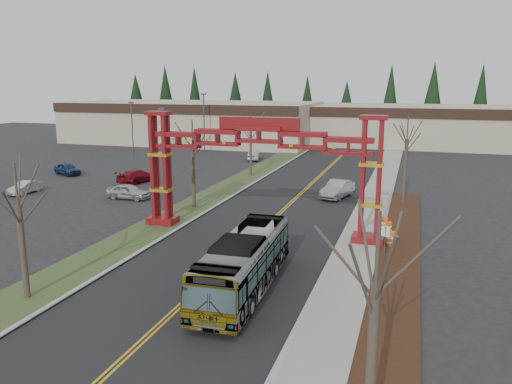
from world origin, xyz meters
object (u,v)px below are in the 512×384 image
at_px(silver_sedan, 337,189).
at_px(bare_tree_right_far, 407,140).
at_px(retail_building_west, 194,122).
at_px(parked_car_far_a, 254,155).
at_px(parked_car_near_a, 128,191).
at_px(bare_tree_median_mid, 192,145).
at_px(bare_tree_median_far, 251,132).
at_px(bare_tree_median_near, 18,206).
at_px(light_pole_mid, 132,126).
at_px(street_sign, 385,237).
at_px(barrel_north, 384,225).
at_px(barrel_south, 391,239).
at_px(gateway_arch, 259,154).
at_px(parked_car_mid_b, 67,169).
at_px(barrel_mid, 389,228).
at_px(bare_tree_right_near, 376,287).
at_px(light_pole_near, 163,140).
at_px(retail_building_east, 412,125).
at_px(light_pole_far, 204,118).
at_px(parked_car_mid_a, 137,176).
at_px(transit_bus, 244,263).

relative_size(silver_sedan, bare_tree_right_far, 0.63).
xyz_separation_m(retail_building_west, parked_car_far_a, (18.46, -19.61, -3.04)).
height_order(parked_car_near_a, bare_tree_median_mid, bare_tree_median_mid).
bearing_deg(bare_tree_median_far, bare_tree_median_mid, -90.00).
relative_size(bare_tree_median_near, light_pole_mid, 0.86).
relative_size(street_sign, barrel_north, 2.16).
xyz_separation_m(silver_sedan, barrel_south, (5.80, -14.09, -0.29)).
relative_size(bare_tree_median_mid, barrel_south, 7.20).
height_order(gateway_arch, parked_car_far_a, gateway_arch).
xyz_separation_m(parked_car_near_a, bare_tree_median_far, (7.42, 15.26, 4.63)).
height_order(parked_car_mid_b, bare_tree_median_far, bare_tree_median_far).
relative_size(retail_building_west, barrel_mid, 50.04).
bearing_deg(light_pole_mid, barrel_south, -38.46).
relative_size(bare_tree_median_far, barrel_north, 6.83).
distance_m(bare_tree_right_near, bare_tree_right_far, 34.57).
xyz_separation_m(parked_car_far_a, street_sign, (20.87, -37.97, 0.97)).
bearing_deg(light_pole_near, retail_building_east, 61.28).
distance_m(parked_car_mid_b, barrel_mid, 41.14).
bearing_deg(light_pole_far, parked_car_mid_a, -83.24).
bearing_deg(parked_car_far_a, parked_car_mid_a, 55.95).
xyz_separation_m(parked_car_far_a, light_pole_far, (-10.49, 6.16, 4.72)).
distance_m(bare_tree_median_mid, barrel_south, 19.34).
relative_size(silver_sedan, light_pole_mid, 0.61).
distance_m(light_pole_far, barrel_mid, 49.28).
distance_m(parked_car_mid_b, light_pole_far, 25.99).
relative_size(bare_tree_median_near, bare_tree_median_mid, 0.91).
height_order(barrel_south, barrel_mid, barrel_south).
xyz_separation_m(parked_car_mid_a, bare_tree_median_mid, (10.94, -8.57, 4.90)).
bearing_deg(barrel_mid, street_sign, -89.21).
bearing_deg(bare_tree_median_near, transit_bus, 23.13).
height_order(retail_building_east, bare_tree_right_far, bare_tree_right_far).
relative_size(parked_car_near_a, parked_car_mid_b, 1.02).
distance_m(gateway_arch, bare_tree_median_mid, 9.95).
bearing_deg(silver_sedan, light_pole_far, 147.25).
bearing_deg(barrel_north, light_pole_near, 154.72).
bearing_deg(barrel_north, bare_tree_median_near, -133.22).
height_order(barrel_south, barrel_north, barrel_south).
xyz_separation_m(silver_sedan, light_pole_far, (-25.80, 26.78, 4.60)).
bearing_deg(parked_car_near_a, light_pole_far, 11.85).
distance_m(silver_sedan, street_sign, 18.24).
xyz_separation_m(bare_tree_right_far, light_pole_mid, (-39.00, 17.59, -1.15)).
height_order(silver_sedan, barrel_north, silver_sedan).
bearing_deg(light_pole_far, barrel_north, -50.31).
bearing_deg(bare_tree_median_mid, bare_tree_right_near, -57.07).
distance_m(silver_sedan, bare_tree_right_far, 8.15).
distance_m(bare_tree_right_far, street_sign, 16.88).
xyz_separation_m(parked_car_near_a, bare_tree_right_near, (25.42, -28.84, 5.15)).
relative_size(transit_bus, bare_tree_median_near, 1.56).
xyz_separation_m(bare_tree_median_near, bare_tree_median_mid, (0.00, 20.64, 0.68)).
height_order(bare_tree_median_mid, light_pole_near, light_pole_near).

